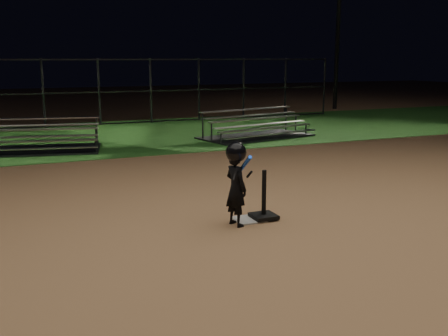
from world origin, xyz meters
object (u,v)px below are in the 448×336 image
at_px(child_batter, 236,182).
at_px(bleacher_left, 33,145).
at_px(light_pole_right, 340,6).
at_px(home_plate, 249,219).
at_px(batting_tee, 264,209).
at_px(bleacher_right, 257,132).

xyz_separation_m(child_batter, bleacher_left, (-2.45, 8.06, -0.50)).
bearing_deg(child_batter, bleacher_left, 2.90).
bearing_deg(light_pole_right, bleacher_left, -154.50).
xyz_separation_m(home_plate, child_batter, (-0.29, -0.15, 0.67)).
height_order(batting_tee, light_pole_right, light_pole_right).
relative_size(bleacher_right, light_pole_right, 0.47).
bearing_deg(batting_tee, light_pole_right, 51.88).
bearing_deg(child_batter, batting_tee, -93.66).
bearing_deg(bleacher_left, child_batter, -60.70).
relative_size(child_batter, bleacher_left, 0.34).
height_order(home_plate, child_batter, child_batter).
bearing_deg(batting_tee, home_plate, 168.31).
xyz_separation_m(home_plate, bleacher_right, (4.04, 7.82, 0.17)).
distance_m(batting_tee, child_batter, 0.74).
bearing_deg(child_batter, bleacher_right, -42.56).
xyz_separation_m(batting_tee, bleacher_right, (3.81, 7.87, 0.02)).
distance_m(home_plate, bleacher_right, 8.81).
xyz_separation_m(bleacher_left, bleacher_right, (6.78, -0.09, 0.00)).
bearing_deg(light_pole_right, batting_tee, -128.12).
bearing_deg(bleacher_right, bleacher_left, 167.03).
bearing_deg(bleacher_left, bleacher_right, 11.61).
xyz_separation_m(child_batter, bleacher_right, (4.33, 7.97, -0.50)).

